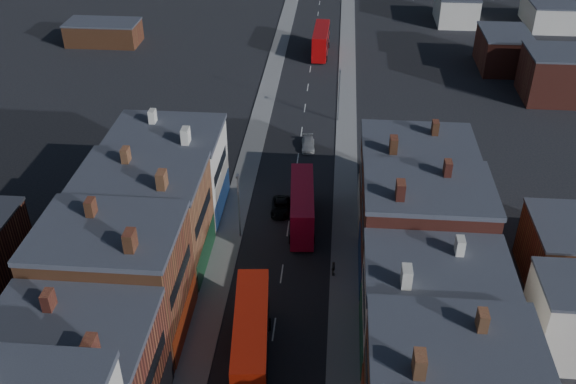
% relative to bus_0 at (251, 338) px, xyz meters
% --- Properties ---
extents(pavement_west, '(3.00, 200.00, 0.12)m').
position_rel_bus_0_xyz_m(pavement_west, '(-5.00, 38.03, -2.82)').
color(pavement_west, gray).
rests_on(pavement_west, ground).
extents(pavement_east, '(3.00, 200.00, 0.12)m').
position_rel_bus_0_xyz_m(pavement_east, '(8.00, 38.03, -2.82)').
color(pavement_east, gray).
rests_on(pavement_east, ground).
extents(lamp_post_2, '(0.25, 0.70, 8.12)m').
position_rel_bus_0_xyz_m(lamp_post_2, '(-3.70, 18.03, 1.82)').
color(lamp_post_2, slate).
rests_on(lamp_post_2, ground).
extents(lamp_post_3, '(0.25, 0.70, 8.12)m').
position_rel_bus_0_xyz_m(lamp_post_3, '(6.70, 48.03, 1.82)').
color(lamp_post_3, slate).
rests_on(lamp_post_3, ground).
extents(bus_0, '(3.97, 12.59, 5.35)m').
position_rel_bus_0_xyz_m(bus_0, '(0.00, 0.00, 0.00)').
color(bus_0, '#B41B0A').
rests_on(bus_0, ground).
extents(bus_1, '(3.39, 11.36, 4.84)m').
position_rel_bus_0_xyz_m(bus_1, '(3.00, 20.99, -0.27)').
color(bus_1, red).
rests_on(bus_1, ground).
extents(bus_2, '(3.11, 11.37, 4.88)m').
position_rel_bus_0_xyz_m(bus_2, '(3.00, 75.52, -0.25)').
color(bus_2, '#9C0607').
rests_on(bus_2, ground).
extents(car_2, '(2.19, 4.58, 1.26)m').
position_rel_bus_0_xyz_m(car_2, '(0.30, 23.43, -2.25)').
color(car_2, black).
rests_on(car_2, ground).
extents(car_3, '(2.05, 4.45, 1.26)m').
position_rel_bus_0_xyz_m(car_3, '(2.70, 39.20, -2.26)').
color(car_3, '#BCBCBC').
rests_on(car_3, ground).
extents(ped_3, '(0.58, 1.04, 1.69)m').
position_rel_bus_0_xyz_m(ped_3, '(6.80, 12.18, -1.92)').
color(ped_3, '#625D54').
rests_on(ped_3, pavement_east).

